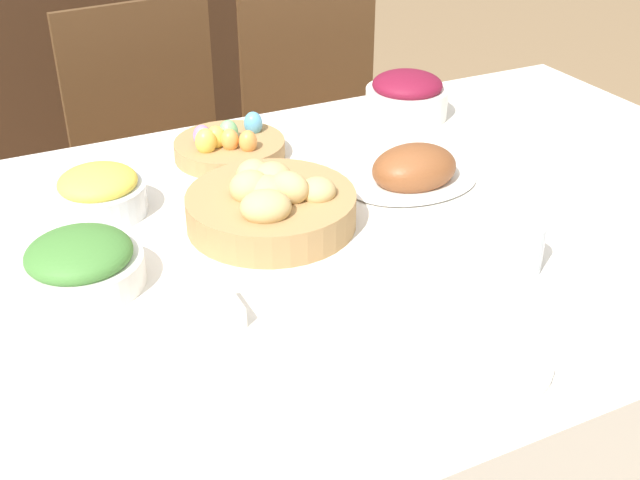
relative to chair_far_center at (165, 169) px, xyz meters
The scene contains 16 objects.
dining_table 0.91m from the chair_far_center, 90.19° to the right, with size 1.90×1.09×0.76m.
chair_far_center is the anchor object (origin of this frame).
chair_far_right 0.48m from the chair_far_center, ahead, with size 0.43×0.43×0.93m.
sideboard 0.94m from the chair_far_center, 86.29° to the left, with size 1.21×0.44×0.91m.
bread_basket 0.89m from the chair_far_center, 92.59° to the right, with size 0.29×0.29×0.10m.
egg_basket 0.62m from the chair_far_center, 90.36° to the right, with size 0.22×0.22×0.08m.
ham_platter 0.90m from the chair_far_center, 72.24° to the right, with size 0.26×0.18×0.09m.
pineapple_bowl 0.78m from the chair_far_center, 113.34° to the right, with size 0.16×0.16×0.08m.
green_salad_bowl 1.00m from the chair_far_center, 112.45° to the right, with size 0.19×0.19×0.08m.
beet_salad_bowl 0.73m from the chair_far_center, 50.25° to the right, with size 0.18×0.18×0.10m.
dinner_plate 1.30m from the chair_far_center, 88.03° to the right, with size 0.24×0.24×0.01m.
fork 1.30m from the chair_far_center, 94.63° to the right, with size 0.01×0.17×0.00m.
knife 1.31m from the chair_far_center, 81.47° to the right, with size 0.01×0.17×0.00m.
spoon 1.32m from the chair_far_center, 80.16° to the right, with size 0.01×0.17×0.00m.
drinking_cup 1.20m from the chair_far_center, 77.53° to the right, with size 0.07×0.07×0.08m.
butter_dish 1.12m from the chair_far_center, 102.89° to the right, with size 0.12×0.07×0.03m.
Camera 1 is at (-0.49, -1.04, 1.43)m, focal length 45.00 mm.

